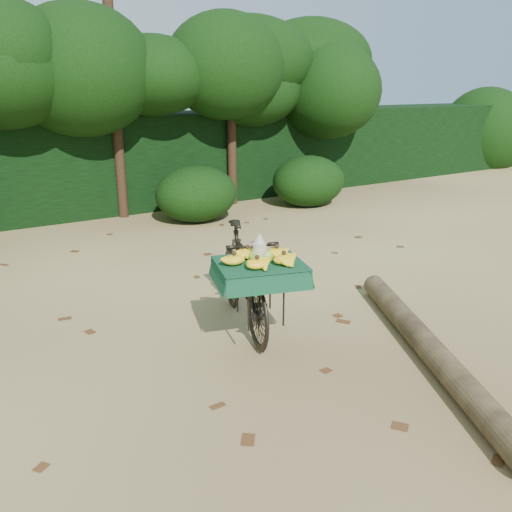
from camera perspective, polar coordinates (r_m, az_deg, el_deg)
ground at (r=5.58m, az=-0.39°, el=-7.40°), size 80.00×80.00×0.00m
vendor_bicycle at (r=5.36m, az=-1.30°, el=-2.27°), size 1.10×1.88×1.05m
fallen_log at (r=5.14m, az=17.73°, el=-9.17°), size 1.63×2.98×0.23m
hedge_backdrop at (r=11.02m, az=-18.17°, el=9.17°), size 26.00×1.80×1.80m
tree_row at (r=10.01m, az=-21.28°, el=14.43°), size 14.50×2.00×4.00m
bush_clumps at (r=9.35m, az=-11.80°, el=5.49°), size 8.80×1.70×0.90m
leaf_litter at (r=6.09m, az=-3.63°, el=-5.15°), size 7.00×7.30×0.01m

